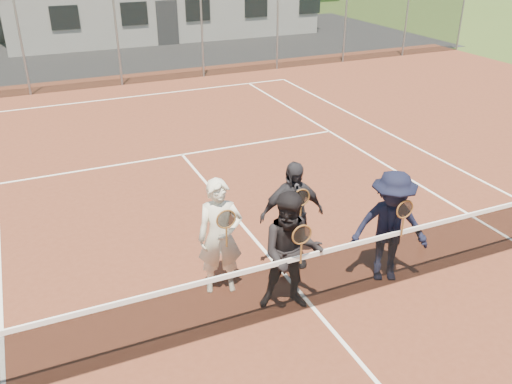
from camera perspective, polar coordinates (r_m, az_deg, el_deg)
ground at (r=26.10m, az=-16.79°, el=14.03°), size 220.00×220.00×0.00m
court_surface at (r=8.03m, az=5.97°, el=-12.04°), size 30.00×30.00×0.02m
hedge_row at (r=37.81m, az=-19.80°, el=17.90°), size 40.00×1.20×1.10m
court_markings at (r=8.02m, az=5.97°, el=-11.95°), size 11.03×23.83×0.01m
tennis_net at (r=7.72m, az=6.15°, el=-8.94°), size 11.68×0.08×1.10m
perimeter_fence at (r=19.50m, az=-14.37°, el=15.14°), size 30.07×0.07×3.02m
player_a at (r=7.87m, az=-3.80°, el=-4.74°), size 0.75×0.59×1.80m
player_b at (r=7.52m, az=3.74°, el=-6.37°), size 1.07×0.97×1.80m
player_c at (r=8.45m, az=3.79°, el=-2.46°), size 1.09×0.55×1.80m
player_d at (r=8.35m, az=13.92°, el=-3.60°), size 1.34×1.10×1.80m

